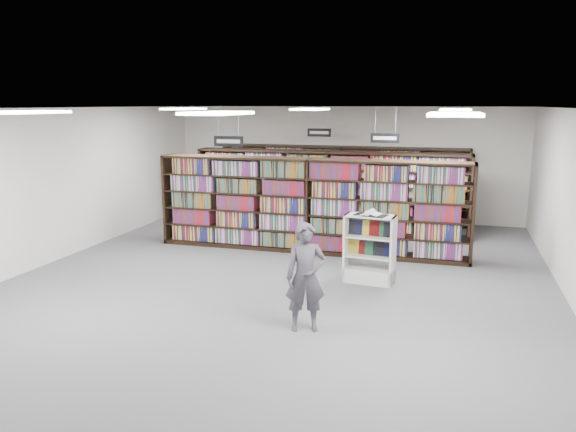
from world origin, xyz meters
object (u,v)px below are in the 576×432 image
(bookshelf_row_near, at_px, (310,206))
(shopper, at_px, (306,277))
(open_book, at_px, (371,214))
(endcap_display, at_px, (370,258))

(bookshelf_row_near, relative_size, shopper, 4.33)
(open_book, xyz_separation_m, shopper, (-0.58, -2.49, -0.50))
(endcap_display, height_order, open_book, open_book)
(bookshelf_row_near, relative_size, endcap_display, 5.47)
(bookshelf_row_near, relative_size, open_book, 11.03)
(endcap_display, bearing_deg, shopper, -97.16)
(bookshelf_row_near, xyz_separation_m, shopper, (1.04, -4.35, -0.24))
(endcap_display, distance_m, open_book, 0.86)
(open_book, bearing_deg, endcap_display, 103.11)
(shopper, bearing_deg, endcap_display, 58.45)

